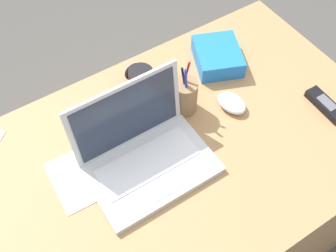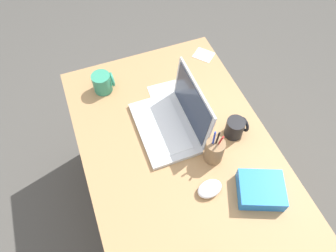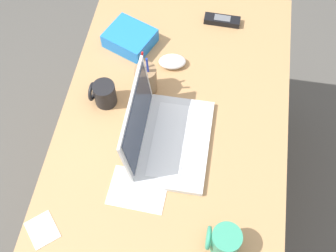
{
  "view_description": "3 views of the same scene",
  "coord_description": "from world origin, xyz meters",
  "px_view_note": "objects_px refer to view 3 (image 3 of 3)",
  "views": [
    {
      "loc": [
        -0.4,
        -0.52,
        1.72
      ],
      "look_at": [
        -0.04,
        0.03,
        0.81
      ],
      "focal_mm": 44.86,
      "sensor_mm": 36.0,
      "label": 1
    },
    {
      "loc": [
        0.55,
        -0.26,
        1.82
      ],
      "look_at": [
        -0.09,
        -0.02,
        0.78
      ],
      "focal_mm": 32.96,
      "sensor_mm": 36.0,
      "label": 2
    },
    {
      "loc": [
        -0.78,
        -0.1,
        1.97
      ],
      "look_at": [
        -0.11,
        0.01,
        0.79
      ],
      "focal_mm": 46.04,
      "sensor_mm": 36.0,
      "label": 3
    }
  ],
  "objects_px": {
    "computer_mouse": "(172,62)",
    "pen_holder": "(146,79)",
    "laptop": "(164,135)",
    "coffee_mug_white": "(104,94)",
    "coffee_mug_tall": "(224,241)",
    "cordless_phone": "(222,20)",
    "snack_bag": "(130,38)"
  },
  "relations": [
    {
      "from": "coffee_mug_tall",
      "to": "cordless_phone",
      "type": "bearing_deg",
      "value": 5.84
    },
    {
      "from": "computer_mouse",
      "to": "laptop",
      "type": "bearing_deg",
      "value": 174.54
    },
    {
      "from": "coffee_mug_white",
      "to": "pen_holder",
      "type": "height_order",
      "value": "pen_holder"
    },
    {
      "from": "coffee_mug_white",
      "to": "coffee_mug_tall",
      "type": "xyz_separation_m",
      "value": [
        -0.43,
        -0.45,
        0.0
      ]
    },
    {
      "from": "snack_bag",
      "to": "pen_holder",
      "type": "bearing_deg",
      "value": -153.32
    },
    {
      "from": "coffee_mug_tall",
      "to": "pen_holder",
      "type": "distance_m",
      "value": 0.6
    },
    {
      "from": "coffee_mug_tall",
      "to": "cordless_phone",
      "type": "xyz_separation_m",
      "value": [
        0.86,
        0.09,
        -0.03
      ]
    },
    {
      "from": "cordless_phone",
      "to": "pen_holder",
      "type": "xyz_separation_m",
      "value": [
        -0.36,
        0.23,
        0.05
      ]
    },
    {
      "from": "computer_mouse",
      "to": "pen_holder",
      "type": "relative_size",
      "value": 0.54
    },
    {
      "from": "coffee_mug_white",
      "to": "cordless_phone",
      "type": "distance_m",
      "value": 0.57
    },
    {
      "from": "computer_mouse",
      "to": "snack_bag",
      "type": "xyz_separation_m",
      "value": [
        0.07,
        0.17,
        0.01
      ]
    },
    {
      "from": "computer_mouse",
      "to": "cordless_phone",
      "type": "xyz_separation_m",
      "value": [
        0.24,
        -0.16,
        -0.01
      ]
    },
    {
      "from": "coffee_mug_white",
      "to": "cordless_phone",
      "type": "relative_size",
      "value": 0.63
    },
    {
      "from": "laptop",
      "to": "cordless_phone",
      "type": "relative_size",
      "value": 2.41
    },
    {
      "from": "pen_holder",
      "to": "snack_bag",
      "type": "bearing_deg",
      "value": 26.68
    },
    {
      "from": "snack_bag",
      "to": "computer_mouse",
      "type": "bearing_deg",
      "value": -113.39
    },
    {
      "from": "computer_mouse",
      "to": "coffee_mug_tall",
      "type": "height_order",
      "value": "coffee_mug_tall"
    },
    {
      "from": "coffee_mug_white",
      "to": "snack_bag",
      "type": "xyz_separation_m",
      "value": [
        0.27,
        -0.03,
        -0.01
      ]
    },
    {
      "from": "cordless_phone",
      "to": "laptop",
      "type": "bearing_deg",
      "value": 166.33
    },
    {
      "from": "computer_mouse",
      "to": "pen_holder",
      "type": "xyz_separation_m",
      "value": [
        -0.12,
        0.07,
        0.04
      ]
    },
    {
      "from": "coffee_mug_white",
      "to": "pen_holder",
      "type": "bearing_deg",
      "value": -60.77
    },
    {
      "from": "coffee_mug_tall",
      "to": "snack_bag",
      "type": "bearing_deg",
      "value": 30.79
    },
    {
      "from": "coffee_mug_tall",
      "to": "computer_mouse",
      "type": "bearing_deg",
      "value": 21.46
    },
    {
      "from": "computer_mouse",
      "to": "coffee_mug_white",
      "type": "relative_size",
      "value": 1.12
    },
    {
      "from": "computer_mouse",
      "to": "pen_holder",
      "type": "bearing_deg",
      "value": 140.0
    },
    {
      "from": "cordless_phone",
      "to": "pen_holder",
      "type": "relative_size",
      "value": 0.77
    },
    {
      "from": "laptop",
      "to": "computer_mouse",
      "type": "height_order",
      "value": "laptop"
    },
    {
      "from": "computer_mouse",
      "to": "coffee_mug_white",
      "type": "height_order",
      "value": "coffee_mug_white"
    },
    {
      "from": "snack_bag",
      "to": "coffee_mug_tall",
      "type": "bearing_deg",
      "value": -149.21
    },
    {
      "from": "coffee_mug_white",
      "to": "cordless_phone",
      "type": "xyz_separation_m",
      "value": [
        0.43,
        -0.36,
        -0.03
      ]
    },
    {
      "from": "coffee_mug_white",
      "to": "coffee_mug_tall",
      "type": "distance_m",
      "value": 0.62
    },
    {
      "from": "coffee_mug_white",
      "to": "coffee_mug_tall",
      "type": "relative_size",
      "value": 0.91
    }
  ]
}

